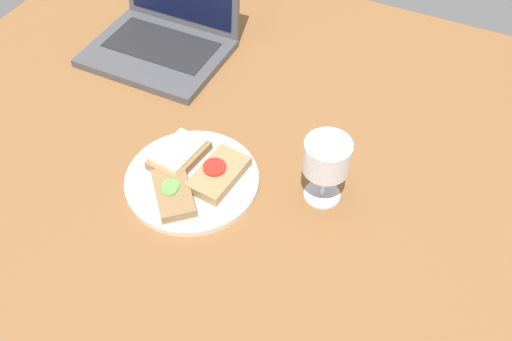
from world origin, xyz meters
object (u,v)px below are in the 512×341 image
Objects in this scene: plate at (191,180)px; wine_glass at (327,159)px; sandwich_with_cucumber at (173,193)px; laptop at (164,31)px; sandwich_with_tomato at (218,174)px; sandwich_with_cheese at (179,154)px.

wine_glass is (23.14, 7.69, 9.13)cm from plate.
laptop is (-25.84, 38.90, 2.15)cm from sandwich_with_cucumber.
laptop is at bearing 134.61° from sandwich_with_tomato.
plate is 2.07× the size of sandwich_with_cheese.
sandwich_with_cucumber is at bearing -125.51° from sandwich_with_tomato.
sandwich_with_cucumber is at bearing -56.41° from laptop.
sandwich_with_cucumber is at bearing -65.81° from sandwich_with_cheese.
sandwich_with_cucumber is (-0.55, -5.21, 1.62)cm from plate.
sandwich_with_tomato is (4.72, 2.17, 1.77)cm from plate.
sandwich_with_cheese is 0.90× the size of wine_glass.
sandwich_with_cheese is at bearing 114.19° from sandwich_with_cucumber.
sandwich_with_cucumber is at bearing -96.00° from plate.
wine_glass is at bearing 18.39° from plate.
plate is 0.82× the size of laptop.
sandwich_with_tomato is at bearing 24.70° from plate.
sandwich_with_cucumber is 9.06cm from sandwich_with_tomato.
sandwich_with_cucumber is 0.42× the size of laptop.
laptop is at bearing 125.83° from sandwich_with_cheese.
sandwich_with_tomato reaches higher than sandwich_with_cucumber.
wine_glass reaches higher than sandwich_with_cucumber.
sandwich_with_tomato is at bearing -5.63° from sandwich_with_cheese.
plate is 5.59cm from sandwich_with_cheese.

